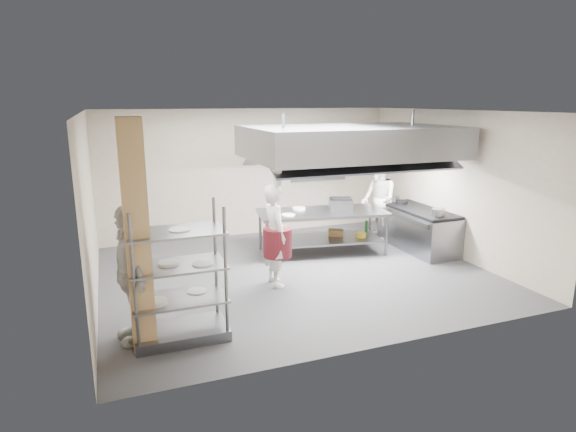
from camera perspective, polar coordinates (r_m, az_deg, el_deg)
name	(u,v)px	position (r m, az deg, el deg)	size (l,w,h in m)	color
floor	(296,273)	(9.17, 0.92, -6.78)	(7.00, 7.00, 0.00)	#343436
ceiling	(296,111)	(8.60, 1.00, 12.31)	(7.00, 7.00, 0.00)	silver
wall_back	(250,173)	(11.56, -4.57, 5.13)	(7.00, 7.00, 0.00)	tan
wall_left	(89,211)	(8.17, -22.50, 0.60)	(6.00, 6.00, 0.00)	tan
wall_right	(453,184)	(10.55, 18.95, 3.63)	(6.00, 6.00, 0.00)	tan
column	(137,238)	(6.32, -17.43, -2.55)	(0.30, 0.30, 3.00)	tan
exhaust_hood	(351,142)	(9.54, 7.43, 8.72)	(4.00, 2.50, 0.60)	gray
hood_strip_a	(308,160)	(9.19, 2.38, 6.63)	(1.60, 0.12, 0.04)	white
hood_strip_b	(390,156)	(10.03, 11.95, 6.93)	(1.60, 0.12, 0.04)	white
wall_shelf	(321,170)	(12.04, 3.94, 5.48)	(1.50, 0.28, 0.04)	gray
island	(322,232)	(10.28, 4.06, -1.88)	(2.69, 1.12, 0.91)	gray
island_worktop	(322,212)	(10.18, 4.10, 0.43)	(2.69, 1.12, 0.06)	gray
island_undershelf	(322,239)	(10.33, 4.04, -2.71)	(2.47, 1.01, 0.04)	slate
pass_rack	(178,273)	(6.63, -12.89, -6.62)	(1.25, 0.73, 1.88)	gray
cooking_range	(418,230)	(10.91, 15.15, -1.62)	(0.80, 2.00, 0.84)	gray
range_top	(419,210)	(10.80, 15.30, 0.69)	(0.78, 1.96, 0.06)	black
chef_head	(275,236)	(8.36, -1.55, -2.33)	(0.66, 0.43, 1.80)	silver
chef_line	(378,200)	(11.26, 10.63, 1.89)	(0.93, 0.72, 1.91)	white
chef_plating	(131,274)	(6.75, -18.10, -6.54)	(1.11, 0.46, 1.89)	white
griddle	(341,204)	(10.28, 6.28, 1.37)	(0.49, 0.38, 0.24)	slate
wicker_basket	(336,233)	(10.49, 5.68, -1.98)	(0.31, 0.22, 0.14)	#93603A
stockpot	(437,213)	(10.14, 17.27, 0.37)	(0.23, 0.23, 0.16)	gray
plate_stack	(179,297)	(6.75, -12.74, -9.32)	(0.28, 0.28, 0.05)	white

